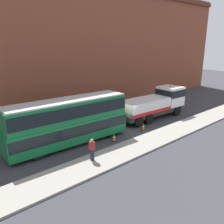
{
  "coord_description": "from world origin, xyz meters",
  "views": [
    {
      "loc": [
        -15.9,
        -16.69,
        8.63
      ],
      "look_at": [
        -1.16,
        0.16,
        2.0
      ],
      "focal_mm": 37.62,
      "sensor_mm": 36.0,
      "label": 1
    }
  ],
  "objects_px": {
    "double_decker_bus": "(69,120)",
    "traffic_cone_near_bus": "(114,138)",
    "traffic_cone_midway": "(143,127)",
    "recovery_tow_truck": "(155,103)",
    "pedestrian_onlooker": "(92,150)"
  },
  "relations": [
    {
      "from": "double_decker_bus",
      "to": "traffic_cone_near_bus",
      "type": "height_order",
      "value": "double_decker_bus"
    },
    {
      "from": "double_decker_bus",
      "to": "pedestrian_onlooker",
      "type": "relative_size",
      "value": 6.5
    },
    {
      "from": "pedestrian_onlooker",
      "to": "traffic_cone_midway",
      "type": "relative_size",
      "value": 2.38
    },
    {
      "from": "double_decker_bus",
      "to": "recovery_tow_truck",
      "type": "bearing_deg",
      "value": 2.25
    },
    {
      "from": "double_decker_bus",
      "to": "traffic_cone_midway",
      "type": "distance_m",
      "value": 7.97
    },
    {
      "from": "pedestrian_onlooker",
      "to": "traffic_cone_midway",
      "type": "xyz_separation_m",
      "value": [
        7.94,
        1.94,
        -0.64
      ]
    },
    {
      "from": "recovery_tow_truck",
      "to": "traffic_cone_midway",
      "type": "distance_m",
      "value": 4.85
    },
    {
      "from": "recovery_tow_truck",
      "to": "double_decker_bus",
      "type": "height_order",
      "value": "double_decker_bus"
    },
    {
      "from": "double_decker_bus",
      "to": "traffic_cone_midway",
      "type": "height_order",
      "value": "double_decker_bus"
    },
    {
      "from": "double_decker_bus",
      "to": "pedestrian_onlooker",
      "type": "height_order",
      "value": "double_decker_bus"
    },
    {
      "from": "recovery_tow_truck",
      "to": "double_decker_bus",
      "type": "xyz_separation_m",
      "value": [
        -11.7,
        0.02,
        0.47
      ]
    },
    {
      "from": "double_decker_bus",
      "to": "traffic_cone_near_bus",
      "type": "bearing_deg",
      "value": -29.5
    },
    {
      "from": "recovery_tow_truck",
      "to": "traffic_cone_near_bus",
      "type": "xyz_separation_m",
      "value": [
        -8.33,
        -2.07,
        -1.42
      ]
    },
    {
      "from": "recovery_tow_truck",
      "to": "traffic_cone_near_bus",
      "type": "relative_size",
      "value": 14.15
    },
    {
      "from": "pedestrian_onlooker",
      "to": "traffic_cone_midway",
      "type": "distance_m",
      "value": 8.2
    }
  ]
}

